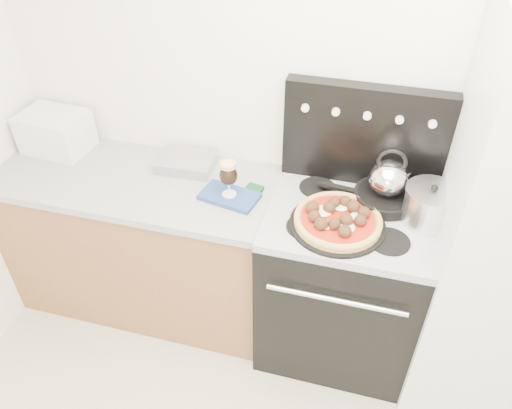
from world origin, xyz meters
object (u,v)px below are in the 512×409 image
(pizza, at_px, (338,218))
(skillet, at_px, (385,198))
(stove_body, at_px, (340,284))
(tea_kettle, at_px, (389,176))
(pizza_pan, at_px, (337,224))
(stock_pot, at_px, (429,207))
(base_cabinet, at_px, (146,244))
(beer_glass, at_px, (229,179))
(oven_mitt, at_px, (229,196))
(toaster_oven, at_px, (56,132))

(pizza, bearing_deg, skillet, 50.12)
(stove_body, xyz_separation_m, tea_kettle, (0.14, 0.12, 0.63))
(pizza_pan, distance_m, skillet, 0.30)
(stove_body, height_order, stock_pot, stock_pot)
(base_cabinet, bearing_deg, beer_glass, -4.50)
(stove_body, bearing_deg, beer_glass, -178.38)
(skillet, xyz_separation_m, stock_pot, (0.19, -0.09, 0.06))
(oven_mitt, distance_m, pizza_pan, 0.54)
(base_cabinet, height_order, pizza_pan, pizza_pan)
(pizza, bearing_deg, pizza_pan, 180.00)
(tea_kettle, bearing_deg, stock_pot, -24.86)
(pizza, distance_m, stock_pot, 0.40)
(toaster_oven, distance_m, beer_glass, 1.05)
(pizza, bearing_deg, stock_pot, 19.26)
(pizza, bearing_deg, tea_kettle, 50.12)
(pizza_pan, bearing_deg, pizza, 0.00)
(beer_glass, height_order, pizza_pan, beer_glass)
(pizza_pan, relative_size, tea_kettle, 2.14)
(stove_body, height_order, toaster_oven, toaster_oven)
(stove_body, height_order, tea_kettle, tea_kettle)
(toaster_oven, bearing_deg, stock_pot, 0.38)
(toaster_oven, distance_m, oven_mitt, 1.05)
(tea_kettle, bearing_deg, base_cabinet, -174.00)
(pizza_pan, relative_size, stock_pot, 1.88)
(pizza, relative_size, tea_kettle, 1.94)
(oven_mitt, bearing_deg, stove_body, 1.62)
(stove_body, xyz_separation_m, oven_mitt, (-0.58, -0.02, 0.47))
(oven_mitt, height_order, tea_kettle, tea_kettle)
(toaster_oven, xyz_separation_m, pizza_pan, (1.56, -0.27, -0.08))
(base_cabinet, xyz_separation_m, toaster_oven, (-0.51, 0.14, 0.58))
(base_cabinet, xyz_separation_m, stock_pot, (1.43, 0.01, 0.57))
(oven_mitt, relative_size, pizza_pan, 0.64)
(stock_pot, bearing_deg, skillet, 153.68)
(pizza, bearing_deg, base_cabinet, 173.13)
(pizza_pan, distance_m, stock_pot, 0.41)
(beer_glass, distance_m, stock_pot, 0.91)
(pizza_pan, bearing_deg, stove_body, 64.18)
(oven_mitt, distance_m, tea_kettle, 0.75)
(tea_kettle, bearing_deg, pizza_pan, -128.41)
(base_cabinet, distance_m, oven_mitt, 0.71)
(stove_body, bearing_deg, toaster_oven, 174.13)
(stove_body, xyz_separation_m, stock_pot, (0.33, 0.03, 0.56))
(toaster_oven, relative_size, stock_pot, 1.49)
(toaster_oven, xyz_separation_m, oven_mitt, (1.03, -0.18, -0.09))
(tea_kettle, bearing_deg, pizza, -128.41)
(base_cabinet, height_order, pizza, pizza)
(base_cabinet, distance_m, stove_body, 1.11)
(base_cabinet, bearing_deg, pizza_pan, -6.87)
(stove_body, distance_m, pizza_pan, 0.50)
(tea_kettle, bearing_deg, stove_body, -136.92)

